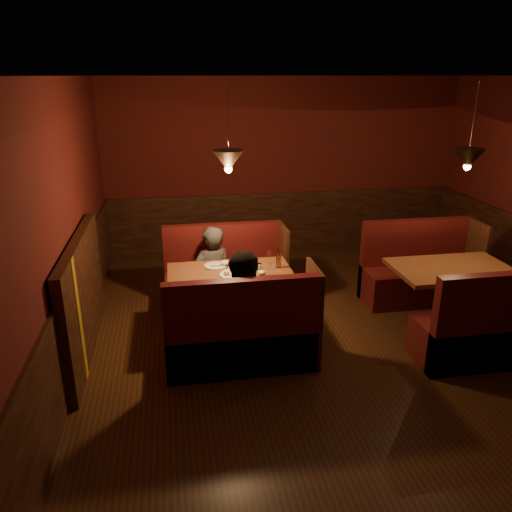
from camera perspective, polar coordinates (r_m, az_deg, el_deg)
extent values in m
cube|color=#302012|center=(5.90, 10.66, -10.00)|extent=(6.00, 7.00, 0.01)
cube|color=#302117|center=(5.13, 12.84, 19.50)|extent=(6.00, 7.00, 0.01)
cube|color=#4B1618|center=(8.61, 3.26, 10.19)|extent=(6.00, 0.01, 2.90)
cube|color=#4B1618|center=(5.10, -21.75, 1.91)|extent=(0.01, 7.00, 2.90)
cube|color=black|center=(8.79, 3.17, 4.05)|extent=(6.00, 0.04, 1.00)
cube|color=black|center=(5.44, -20.21, -7.62)|extent=(0.04, 7.00, 1.00)
cube|color=black|center=(5.72, -19.15, -4.44)|extent=(0.10, 2.20, 1.30)
cube|color=gold|center=(5.22, -19.46, -6.87)|extent=(0.01, 0.12, 1.30)
cylinder|color=#333333|center=(5.36, -3.27, 15.06)|extent=(0.01, 0.01, 0.80)
cone|color=black|center=(5.41, -3.19, 10.83)|extent=(0.34, 0.34, 0.22)
sphere|color=#FFBF72|center=(5.42, -3.17, 9.89)|extent=(0.08, 0.08, 0.08)
cylinder|color=#333333|center=(5.96, 23.63, 13.98)|extent=(0.01, 0.01, 0.80)
cone|color=black|center=(6.00, 23.10, 10.21)|extent=(0.34, 0.34, 0.22)
sphere|color=#FFBF72|center=(6.02, 22.99, 9.37)|extent=(0.08, 0.08, 0.08)
cube|color=#4C2916|center=(5.76, -2.94, -2.12)|extent=(1.43, 0.87, 0.05)
cylinder|color=black|center=(5.92, -2.88, -5.56)|extent=(0.14, 0.14, 0.72)
cylinder|color=black|center=(6.07, -2.82, -8.44)|extent=(0.57, 0.57, 0.04)
cylinder|color=silver|center=(5.66, -2.71, -2.15)|extent=(0.29, 0.29, 0.02)
cube|color=black|center=(5.68, -2.11, -1.78)|extent=(0.09, 0.08, 0.04)
ellipsoid|color=silver|center=(5.63, -3.36, -1.88)|extent=(0.07, 0.07, 0.06)
cube|color=tan|center=(5.60, -1.41, -2.09)|extent=(0.09, 0.06, 0.03)
cylinder|color=silver|center=(5.58, -2.52, -2.34)|extent=(0.11, 0.09, 0.01)
cylinder|color=silver|center=(5.94, -4.65, -1.13)|extent=(0.27, 0.27, 0.02)
ellipsoid|color=beige|center=(5.93, -3.59, -0.77)|extent=(0.10, 0.10, 0.06)
cube|color=silver|center=(5.91, -4.29, -1.14)|extent=(0.21, 0.02, 0.00)
cylinder|color=white|center=(5.79, 0.40, -1.25)|extent=(0.05, 0.05, 0.09)
cylinder|color=white|center=(5.98, 1.52, -0.22)|extent=(0.08, 0.08, 0.15)
cylinder|color=white|center=(5.64, 1.80, -1.49)|extent=(0.08, 0.08, 0.15)
cylinder|color=#47230F|center=(5.86, 2.60, -0.58)|extent=(0.06, 0.06, 0.16)
cylinder|color=#47230F|center=(5.82, 2.62, 0.50)|extent=(0.03, 0.03, 0.07)
ellipsoid|color=white|center=(5.68, 0.66, -1.90)|extent=(0.12, 0.12, 0.05)
cube|color=#3B0A0C|center=(6.64, -3.64, -3.84)|extent=(1.53, 0.56, 0.46)
cube|color=#3B0A0C|center=(6.73, -3.91, -0.70)|extent=(1.53, 0.12, 1.07)
cube|color=black|center=(6.64, 3.07, -0.95)|extent=(0.04, 0.56, 1.07)
cube|color=#3B0A0C|center=(5.33, -1.86, -10.20)|extent=(1.53, 0.56, 0.46)
cube|color=#3B0A0C|center=(4.99, -1.54, -8.41)|extent=(1.53, 0.12, 1.07)
cube|color=black|center=(5.33, 6.58, -6.57)|extent=(0.04, 0.56, 1.07)
cube|color=#4C2916|center=(6.32, 21.53, -1.41)|extent=(1.38, 0.88, 0.05)
cylinder|color=black|center=(6.46, 21.09, -4.62)|extent=(0.15, 0.15, 0.73)
cylinder|color=black|center=(6.61, 20.73, -7.33)|extent=(0.58, 0.58, 0.04)
cube|color=#3B0A0C|center=(7.11, 17.98, -3.14)|extent=(1.48, 0.57, 0.47)
cube|color=#3B0A0C|center=(7.18, 17.44, -0.17)|extent=(1.48, 0.12, 1.09)
cube|color=black|center=(7.38, 23.51, -0.41)|extent=(0.04, 0.57, 1.09)
cube|color=#3B0A0C|center=(5.96, 24.54, -8.65)|extent=(1.48, 0.57, 0.47)
cube|color=#3B0A0C|center=(5.66, 26.21, -6.88)|extent=(1.48, 0.12, 1.09)
imported|color=#363637|center=(6.38, -5.10, 0.04)|extent=(0.63, 0.51, 1.48)
imported|color=black|center=(5.12, -0.94, -4.39)|extent=(0.83, 0.68, 1.59)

